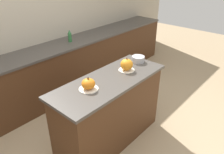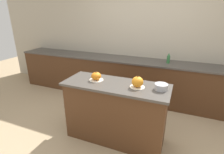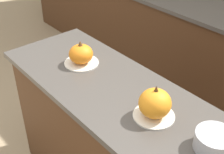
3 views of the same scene
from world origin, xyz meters
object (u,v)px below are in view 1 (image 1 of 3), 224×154
at_px(pumpkin_cake_right, 127,65).
at_px(mixing_bowl, 138,59).
at_px(pumpkin_cake_left, 88,84).
at_px(bottle_tall, 70,36).

relative_size(pumpkin_cake_right, mixing_bowl, 1.19).
bearing_deg(mixing_bowl, pumpkin_cake_left, -178.68).
bearing_deg(pumpkin_cake_left, mixing_bowl, 1.32).
height_order(pumpkin_cake_left, pumpkin_cake_right, pumpkin_cake_right).
bearing_deg(mixing_bowl, pumpkin_cake_right, -172.58).
bearing_deg(pumpkin_cake_right, bottle_tall, 79.64).
xyz_separation_m(bottle_tall, mixing_bowl, (0.04, -1.39, -0.04)).
relative_size(pumpkin_cake_left, mixing_bowl, 1.24).
distance_m(pumpkin_cake_right, mixing_bowl, 0.31).
height_order(pumpkin_cake_left, mixing_bowl, pumpkin_cake_left).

